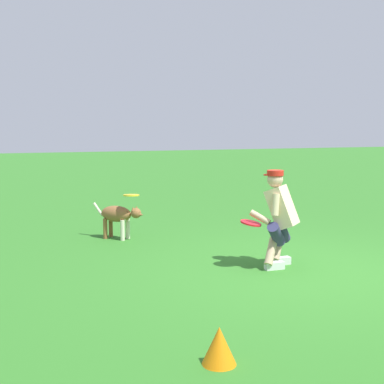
% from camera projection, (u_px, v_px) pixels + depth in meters
% --- Properties ---
extents(ground_plane, '(60.00, 60.00, 0.00)m').
position_uv_depth(ground_plane, '(311.00, 272.00, 6.89)').
color(ground_plane, '#307425').
extents(person, '(0.70, 0.57, 1.29)m').
position_uv_depth(person, '(279.00, 215.00, 7.05)').
color(person, silver).
rests_on(person, ground_plane).
extents(dog, '(0.74, 0.73, 0.58)m').
position_uv_depth(dog, '(119.00, 216.00, 8.81)').
color(dog, brown).
rests_on(dog, ground_plane).
extents(frisbee_flying, '(0.27, 0.27, 0.04)m').
position_uv_depth(frisbee_flying, '(131.00, 195.00, 8.62)').
color(frisbee_flying, yellow).
extents(frisbee_held, '(0.39, 0.40, 0.08)m').
position_uv_depth(frisbee_held, '(251.00, 223.00, 6.98)').
color(frisbee_held, red).
rests_on(frisbee_held, person).
extents(training_cone, '(0.28, 0.28, 0.31)m').
position_uv_depth(training_cone, '(219.00, 346.00, 4.24)').
color(training_cone, orange).
rests_on(training_cone, ground_plane).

